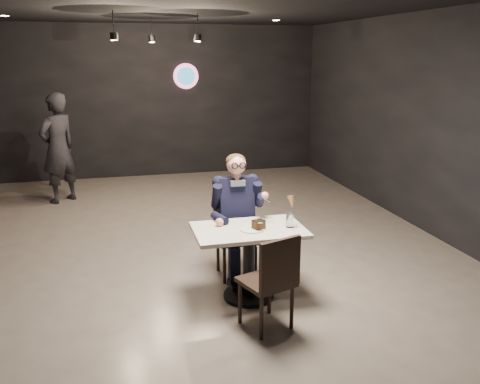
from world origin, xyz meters
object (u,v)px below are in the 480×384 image
object	(u,v)px
main_table	(249,263)
seated_man	(236,215)
sundae_glass	(290,219)
passerby	(58,148)
chair_far	(236,237)
chair_near	(266,280)

from	to	relation	value
main_table	seated_man	distance (m)	0.65
sundae_glass	passerby	size ratio (longest dim) A/B	0.09
main_table	passerby	size ratio (longest dim) A/B	0.60
seated_man	chair_far	bearing A→B (deg)	0.00
chair_near	sundae_glass	bearing A→B (deg)	33.33
main_table	sundae_glass	bearing A→B (deg)	-9.25
seated_man	chair_near	bearing A→B (deg)	-90.00
chair_near	seated_man	distance (m)	1.17
sundae_glass	passerby	bearing A→B (deg)	120.88
main_table	passerby	distance (m)	4.74
seated_man	passerby	world-z (taller)	passerby
chair_far	sundae_glass	bearing A→B (deg)	-56.82
main_table	chair_near	xyz separation A→B (m)	(0.00, -0.59, 0.09)
passerby	chair_near	bearing A→B (deg)	71.62
chair_far	sundae_glass	distance (m)	0.83
main_table	passerby	world-z (taller)	passerby
main_table	sundae_glass	world-z (taller)	sundae_glass
chair_far	seated_man	world-z (taller)	seated_man
chair_far	passerby	world-z (taller)	passerby
main_table	sundae_glass	size ratio (longest dim) A/B	6.47
main_table	chair_near	size ratio (longest dim) A/B	1.20
chair_far	seated_man	bearing A→B (deg)	0.00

